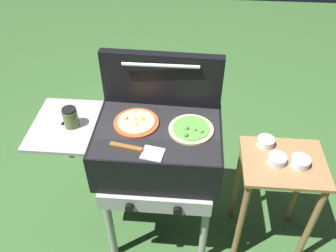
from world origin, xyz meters
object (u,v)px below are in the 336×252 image
object	(u,v)px
grill	(156,149)
topping_bowl_middle	(266,142)
spatula	(137,150)
topping_bowl_far	(277,160)
pizza_veggie	(191,129)
pizza_cheese	(136,122)
prep_table	(277,186)
topping_bowl_near	(300,162)
sauce_jar	(70,117)

from	to	relation	value
grill	topping_bowl_middle	distance (m)	0.60
spatula	topping_bowl_far	world-z (taller)	spatula
topping_bowl_middle	pizza_veggie	bearing A→B (deg)	-163.69
pizza_veggie	spatula	xyz separation A→B (m)	(-0.25, -0.16, -0.00)
pizza_cheese	topping_bowl_far	world-z (taller)	pizza_cheese
grill	prep_table	xyz separation A→B (m)	(0.67, 0.00, -0.24)
grill	pizza_cheese	xyz separation A→B (m)	(-0.10, 0.03, 0.15)
topping_bowl_near	topping_bowl_middle	world-z (taller)	same
sauce_jar	topping_bowl_far	distance (m)	1.07
pizza_cheese	prep_table	world-z (taller)	pizza_cheese
topping_bowl_middle	spatula	bearing A→B (deg)	-156.71
prep_table	topping_bowl_near	xyz separation A→B (m)	(0.07, -0.02, 0.22)
sauce_jar	spatula	bearing A→B (deg)	-23.73
sauce_jar	topping_bowl_middle	distance (m)	1.04
spatula	grill	bearing A→B (deg)	67.33
topping_bowl_far	pizza_veggie	bearing A→B (deg)	178.85
sauce_jar	topping_bowl_middle	xyz separation A→B (m)	(1.01, 0.13, -0.21)
sauce_jar	prep_table	size ratio (longest dim) A/B	0.15
pizza_veggie	prep_table	size ratio (longest dim) A/B	0.31
grill	spatula	bearing A→B (deg)	-112.67
topping_bowl_far	topping_bowl_middle	size ratio (longest dim) A/B	1.02
topping_bowl_far	prep_table	bearing A→B (deg)	15.67
topping_bowl_near	topping_bowl_middle	xyz separation A→B (m)	(-0.16, 0.14, 0.00)
grill	topping_bowl_middle	xyz separation A→B (m)	(0.59, 0.12, -0.02)
topping_bowl_near	topping_bowl_far	distance (m)	0.12
pizza_veggie	topping_bowl_far	size ratio (longest dim) A/B	2.35
grill	prep_table	distance (m)	0.72
topping_bowl_near	topping_bowl_middle	distance (m)	0.21
prep_table	topping_bowl_middle	size ratio (longest dim) A/B	7.75
prep_table	topping_bowl_middle	xyz separation A→B (m)	(-0.09, 0.12, 0.22)
sauce_jar	topping_bowl_middle	size ratio (longest dim) A/B	1.14
pizza_veggie	spatula	size ratio (longest dim) A/B	0.84
pizza_veggie	pizza_cheese	bearing A→B (deg)	173.60
prep_table	topping_bowl_middle	distance (m)	0.26
topping_bowl_middle	sauce_jar	bearing A→B (deg)	-172.78
pizza_veggie	topping_bowl_near	world-z (taller)	pizza_veggie
grill	topping_bowl_far	bearing A→B (deg)	-0.73
grill	pizza_cheese	world-z (taller)	pizza_cheese
grill	sauce_jar	bearing A→B (deg)	-179.09
topping_bowl_near	spatula	bearing A→B (deg)	-169.80
pizza_cheese	prep_table	size ratio (longest dim) A/B	0.32
spatula	topping_bowl_far	bearing A→B (deg)	12.41
spatula	topping_bowl_near	world-z (taller)	spatula
grill	topping_bowl_near	size ratio (longest dim) A/B	9.74
topping_bowl_far	topping_bowl_near	bearing A→B (deg)	-3.43
prep_table	topping_bowl_far	world-z (taller)	topping_bowl_far
topping_bowl_near	pizza_cheese	bearing A→B (deg)	176.80
pizza_cheese	pizza_veggie	size ratio (longest dim) A/B	1.03
prep_table	pizza_cheese	bearing A→B (deg)	177.93
topping_bowl_near	sauce_jar	bearing A→B (deg)	179.59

